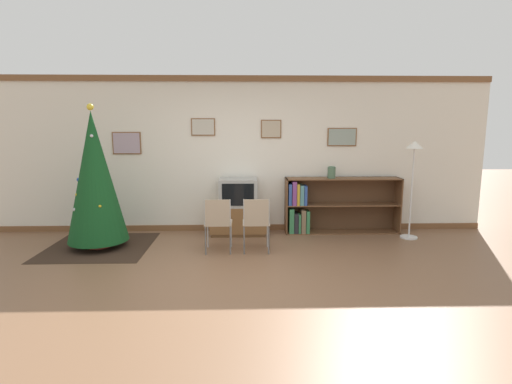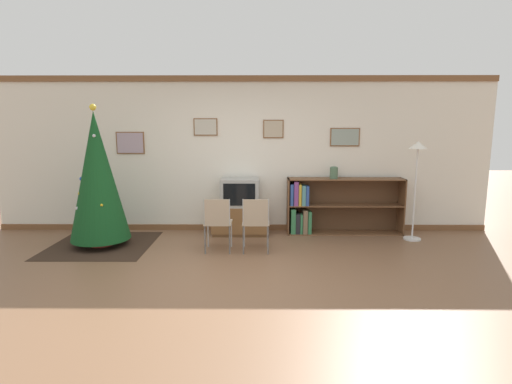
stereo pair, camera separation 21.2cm
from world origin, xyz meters
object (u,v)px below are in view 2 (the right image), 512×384
(christmas_tree, at_px, (97,177))
(bookshelf, at_px, (325,207))
(television, at_px, (240,192))
(vase, at_px, (334,172))
(standing_lamp, at_px, (417,165))
(folding_chair_left, at_px, (218,221))
(folding_chair_right, at_px, (256,221))
(tv_console, at_px, (240,220))

(christmas_tree, height_order, bookshelf, christmas_tree)
(christmas_tree, distance_m, television, 2.28)
(vase, distance_m, standing_lamp, 1.32)
(television, relative_size, folding_chair_left, 0.79)
(television, height_order, bookshelf, television)
(standing_lamp, bearing_deg, folding_chair_right, -165.03)
(folding_chair_left, height_order, vase, vase)
(folding_chair_left, distance_m, folding_chair_right, 0.56)
(folding_chair_right, distance_m, bookshelf, 1.63)
(bookshelf, bearing_deg, folding_chair_right, -137.74)
(tv_console, distance_m, standing_lamp, 3.05)
(tv_console, distance_m, folding_chair_left, 1.08)
(tv_console, height_order, folding_chair_left, folding_chair_left)
(folding_chair_left, height_order, bookshelf, bookshelf)
(christmas_tree, xyz_separation_m, bookshelf, (3.64, 0.76, -0.62))
(christmas_tree, height_order, folding_chair_left, christmas_tree)
(christmas_tree, bearing_deg, bookshelf, 11.83)
(folding_chair_right, bearing_deg, tv_console, 105.41)
(bookshelf, height_order, vase, vase)
(folding_chair_right, bearing_deg, christmas_tree, 172.19)
(folding_chair_right, xyz_separation_m, standing_lamp, (2.58, 0.69, 0.77))
(christmas_tree, distance_m, tv_console, 2.41)
(tv_console, height_order, vase, vase)
(bookshelf, distance_m, standing_lamp, 1.63)
(christmas_tree, height_order, standing_lamp, christmas_tree)
(bookshelf, bearing_deg, christmas_tree, -168.17)
(tv_console, relative_size, bookshelf, 0.48)
(christmas_tree, height_order, vase, christmas_tree)
(christmas_tree, relative_size, standing_lamp, 1.34)
(folding_chair_right, height_order, standing_lamp, standing_lamp)
(television, bearing_deg, bookshelf, 3.10)
(tv_console, relative_size, standing_lamp, 0.59)
(vase, relative_size, standing_lamp, 0.13)
(christmas_tree, xyz_separation_m, folding_chair_left, (1.87, -0.33, -0.61))
(christmas_tree, bearing_deg, television, 17.58)
(television, height_order, vase, vase)
(standing_lamp, bearing_deg, bookshelf, 163.61)
(tv_console, relative_size, folding_chair_right, 1.17)
(television, bearing_deg, christmas_tree, -162.42)
(tv_console, height_order, standing_lamp, standing_lamp)
(folding_chair_right, height_order, vase, vase)
(television, xyz_separation_m, bookshelf, (1.49, 0.08, -0.27))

